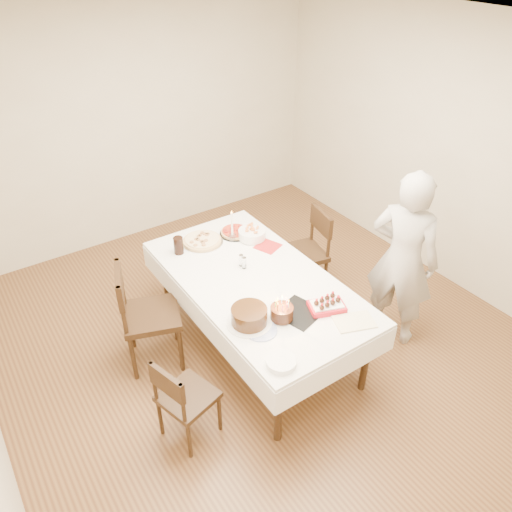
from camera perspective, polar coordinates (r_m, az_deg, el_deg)
floor at (r=4.76m, az=0.81°, el=-9.73°), size 5.00×5.00×0.00m
wall_back at (r=5.98m, az=-13.35°, el=14.32°), size 4.50×0.04×2.70m
wall_right at (r=5.43m, az=21.22°, el=10.87°), size 0.04×5.00×2.70m
ceiling at (r=3.47m, az=1.20°, el=24.25°), size 5.00×5.00×0.00m
dining_table at (r=4.48m, az=-0.00°, el=-6.50°), size 1.55×2.33×0.75m
chair_right_savory at (r=5.10m, az=5.29°, el=0.28°), size 0.56×0.56×0.92m
chair_left_savory at (r=4.36m, az=-11.84°, el=-6.66°), size 0.65×0.65×1.00m
chair_left_dessert at (r=3.83m, az=-7.80°, el=-15.64°), size 0.50×0.50×0.79m
person at (r=4.51m, az=16.42°, el=-0.41°), size 0.60×0.72×1.68m
pizza_white at (r=4.74m, az=-6.16°, el=1.75°), size 0.48×0.48×0.04m
pizza_pepperoni at (r=4.85m, az=-2.42°, el=2.76°), size 0.34×0.34×0.04m
red_placemat at (r=4.67m, az=1.36°, el=1.10°), size 0.27×0.27×0.01m
pasta_bowl at (r=4.76m, az=-0.48°, el=2.53°), size 0.31×0.31×0.08m
taper_candle at (r=4.68m, az=-2.76°, el=3.49°), size 0.08×0.08×0.32m
shaker_pair at (r=4.35m, az=-1.36°, el=-0.79°), size 0.12×0.12×0.11m
cola_glass at (r=4.58m, az=-8.85°, el=1.20°), size 0.12×0.12×0.16m
layer_cake at (r=3.78m, az=-0.79°, el=-6.89°), size 0.45×0.45×0.14m
cake_board at (r=3.93m, az=4.92°, el=-6.48°), size 0.39×0.39×0.01m
birthday_cake at (r=3.80m, az=2.98°, el=-6.09°), size 0.22×0.22×0.17m
strawberry_box at (r=3.96m, az=8.10°, el=-5.64°), size 0.32×0.27×0.07m
box_lid at (r=3.90m, az=11.16°, el=-7.44°), size 0.35×0.29×0.03m
plate_stack at (r=3.51m, az=2.88°, el=-12.03°), size 0.21×0.21×0.04m
china_plate at (r=3.76m, az=0.56°, el=-8.48°), size 0.32×0.32×0.01m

